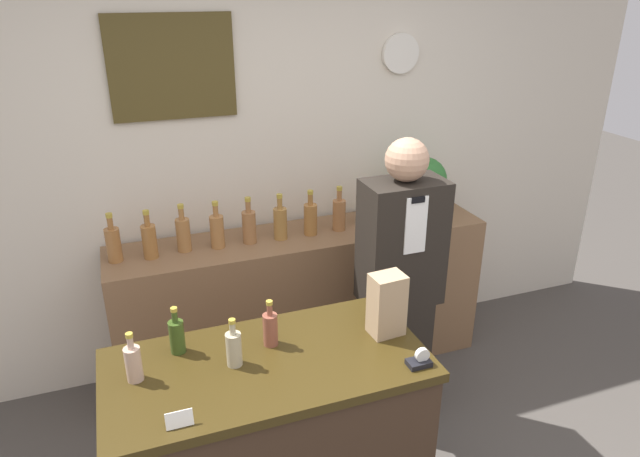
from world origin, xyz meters
TOP-DOWN VIEW (x-y plane):
  - back_wall at (-0.00, 2.00)m, footprint 5.20×0.09m
  - back_shelf at (0.14, 1.71)m, footprint 2.28×0.46m
  - display_counter at (-0.40, 0.52)m, footprint 1.24×0.62m
  - shopkeeper at (0.47, 1.09)m, footprint 0.41×0.26m
  - potted_plant at (0.96, 1.74)m, footprint 0.29×0.29m
  - paper_bag at (0.11, 0.54)m, footprint 0.14×0.11m
  - tape_dispenser at (0.14, 0.30)m, footprint 0.09×0.06m
  - price_card_left at (-0.76, 0.28)m, footprint 0.09×0.02m
  - counter_bottle_0 at (-0.88, 0.58)m, footprint 0.06×0.06m
  - counter_bottle_1 at (-0.71, 0.70)m, footprint 0.06×0.06m
  - counter_bottle_2 at (-0.52, 0.55)m, footprint 0.06×0.06m
  - counter_bottle_3 at (-0.36, 0.63)m, footprint 0.06×0.06m
  - shelf_bottle_0 at (-0.92, 1.72)m, footprint 0.08×0.08m
  - shelf_bottle_1 at (-0.73, 1.70)m, footprint 0.08×0.08m
  - shelf_bottle_2 at (-0.55, 1.73)m, footprint 0.08×0.08m
  - shelf_bottle_3 at (-0.37, 1.70)m, footprint 0.08×0.08m
  - shelf_bottle_4 at (-0.18, 1.71)m, footprint 0.08×0.08m
  - shelf_bottle_5 at (0.00, 1.70)m, footprint 0.08×0.08m
  - shelf_bottle_6 at (0.19, 1.70)m, footprint 0.08×0.08m
  - shelf_bottle_7 at (0.37, 1.70)m, footprint 0.08×0.08m
  - shelf_bottle_8 at (0.55, 1.72)m, footprint 0.08×0.08m
  - shelf_bottle_9 at (0.74, 1.72)m, footprint 0.08×0.08m

SIDE VIEW (x-z plane):
  - back_shelf at x=0.14m, z-range 0.00..0.93m
  - display_counter at x=-0.40m, z-range 0.00..0.97m
  - shopkeeper at x=0.47m, z-range 0.00..1.63m
  - tape_dispenser at x=0.14m, z-range 0.96..1.03m
  - price_card_left at x=-0.76m, z-range 0.97..1.03m
  - shelf_bottle_0 at x=-0.92m, z-range 0.90..1.17m
  - shelf_bottle_1 at x=-0.73m, z-range 0.90..1.17m
  - shelf_bottle_2 at x=-0.55m, z-range 0.90..1.17m
  - shelf_bottle_3 at x=-0.37m, z-range 0.90..1.17m
  - shelf_bottle_4 at x=-0.18m, z-range 0.90..1.17m
  - shelf_bottle_5 at x=0.00m, z-range 0.90..1.17m
  - shelf_bottle_6 at x=0.19m, z-range 0.90..1.17m
  - shelf_bottle_7 at x=0.37m, z-range 0.90..1.17m
  - shelf_bottle_8 at x=0.55m, z-range 0.90..1.17m
  - shelf_bottle_9 at x=0.74m, z-range 0.90..1.17m
  - counter_bottle_0 at x=-0.88m, z-range 0.95..1.15m
  - counter_bottle_1 at x=-0.71m, z-range 0.95..1.15m
  - counter_bottle_2 at x=-0.52m, z-range 0.95..1.15m
  - counter_bottle_3 at x=-0.36m, z-range 0.95..1.15m
  - paper_bag at x=0.11m, z-range 0.97..1.24m
  - potted_plant at x=0.96m, z-range 0.95..1.33m
  - back_wall at x=0.00m, z-range 0.01..2.71m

